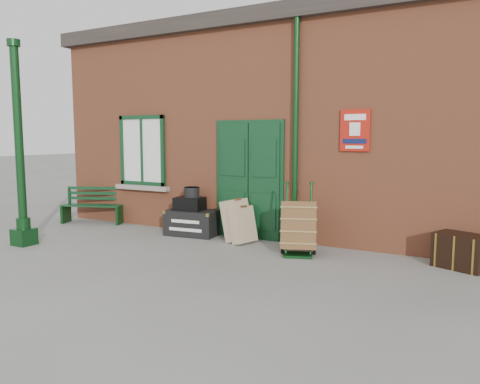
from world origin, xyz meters
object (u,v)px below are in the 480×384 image
Objects in this scene: bench at (94,204)px; dark_trunk at (461,251)px; houdini_trunk at (192,223)px; porter_trolley at (299,227)px.

dark_trunk is (7.58, -0.09, -0.16)m from bench.
bench is at bearing 172.09° from houdini_trunk.
houdini_trunk is 2.46m from porter_trolley.
houdini_trunk is 0.86× the size of porter_trolley.
bench reaches higher than dark_trunk.
bench is 1.41× the size of houdini_trunk.
houdini_trunk is at bearing -158.54° from dark_trunk.
dark_trunk reaches higher than houdini_trunk.
porter_trolley is at bearing -16.28° from houdini_trunk.
porter_trolley is at bearing -149.13° from dark_trunk.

